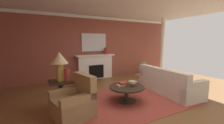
# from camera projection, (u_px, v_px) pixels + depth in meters

# --- Properties ---
(ground_plane) EXTENTS (9.74, 9.74, 0.00)m
(ground_plane) POSITION_uv_depth(u_px,v_px,m) (135.00, 99.00, 4.38)
(ground_plane) COLOR brown
(wall_fireplace) EXTENTS (8.09, 0.12, 2.86)m
(wall_fireplace) POSITION_uv_depth(u_px,v_px,m) (96.00, 47.00, 6.85)
(wall_fireplace) COLOR brown
(wall_fireplace) RESTS_ON ground_plane
(ceiling_panel) EXTENTS (8.09, 6.56, 0.06)m
(ceiling_panel) POSITION_uv_depth(u_px,v_px,m) (131.00, 0.00, 4.25)
(ceiling_panel) COLOR white
(crown_moulding) EXTENTS (8.09, 0.08, 0.12)m
(crown_moulding) POSITION_uv_depth(u_px,v_px,m) (97.00, 18.00, 6.59)
(crown_moulding) COLOR white
(area_rug) EXTENTS (3.75, 2.32, 0.01)m
(area_rug) POSITION_uv_depth(u_px,v_px,m) (126.00, 101.00, 4.19)
(area_rug) COLOR #993D33
(area_rug) RESTS_ON ground_plane
(fireplace) EXTENTS (1.80, 0.35, 1.11)m
(fireplace) POSITION_uv_depth(u_px,v_px,m) (95.00, 67.00, 6.72)
(fireplace) COLOR white
(fireplace) RESTS_ON ground_plane
(mantel_mirror) EXTENTS (1.16, 0.04, 0.80)m
(mantel_mirror) POSITION_uv_depth(u_px,v_px,m) (94.00, 42.00, 6.67)
(mantel_mirror) COLOR silver
(sofa) EXTENTS (1.03, 2.15, 0.85)m
(sofa) POSITION_uv_depth(u_px,v_px,m) (168.00, 84.00, 4.88)
(sofa) COLOR beige
(sofa) RESTS_ON ground_plane
(armchair_near_window) EXTENTS (0.96, 0.96, 0.95)m
(armchair_near_window) POSITION_uv_depth(u_px,v_px,m) (74.00, 104.00, 3.31)
(armchair_near_window) COLOR #9E7A4C
(armchair_near_window) RESTS_ON ground_plane
(coffee_table) EXTENTS (1.00, 1.00, 0.45)m
(coffee_table) POSITION_uv_depth(u_px,v_px,m) (126.00, 90.00, 4.14)
(coffee_table) COLOR #2D2319
(coffee_table) RESTS_ON ground_plane
(side_table) EXTENTS (0.56, 0.56, 0.70)m
(side_table) POSITION_uv_depth(u_px,v_px,m) (61.00, 92.00, 3.79)
(side_table) COLOR #2D2319
(side_table) RESTS_ON ground_plane
(table_lamp) EXTENTS (0.44, 0.44, 0.75)m
(table_lamp) POSITION_uv_depth(u_px,v_px,m) (59.00, 61.00, 3.68)
(table_lamp) COLOR #B28E38
(table_lamp) RESTS_ON side_table
(vase_tall_corner) EXTENTS (0.25, 0.25, 0.62)m
(vase_tall_corner) POSITION_uv_depth(u_px,v_px,m) (144.00, 68.00, 7.69)
(vase_tall_corner) COLOR #33703D
(vase_tall_corner) RESTS_ON ground_plane
(vase_on_side_table) EXTENTS (0.14, 0.14, 0.33)m
(vase_on_side_table) POSITION_uv_depth(u_px,v_px,m) (67.00, 75.00, 3.69)
(vase_on_side_table) COLOR #9E3328
(vase_on_side_table) RESTS_ON side_table
(vase_mantel_right) EXTENTS (0.19, 0.19, 0.31)m
(vase_mantel_right) POSITION_uv_depth(u_px,v_px,m) (106.00, 51.00, 6.83)
(vase_mantel_right) COLOR #9E3328
(vase_mantel_right) RESTS_ON fireplace
(book_red_cover) EXTENTS (0.23, 0.16, 0.04)m
(book_red_cover) POSITION_uv_depth(u_px,v_px,m) (121.00, 85.00, 4.15)
(book_red_cover) COLOR tan
(book_red_cover) RESTS_ON coffee_table
(book_art_folio) EXTENTS (0.25, 0.21, 0.05)m
(book_art_folio) POSITION_uv_depth(u_px,v_px,m) (123.00, 83.00, 4.18)
(book_art_folio) COLOR maroon
(book_art_folio) RESTS_ON coffee_table
(book_small_novel) EXTENTS (0.24, 0.23, 0.05)m
(book_small_novel) POSITION_uv_depth(u_px,v_px,m) (133.00, 82.00, 4.12)
(book_small_novel) COLOR tan
(book_small_novel) RESTS_ON coffee_table
(column_white) EXTENTS (0.20, 0.20, 2.86)m
(column_white) POSITION_uv_depth(u_px,v_px,m) (162.00, 47.00, 7.59)
(column_white) COLOR white
(column_white) RESTS_ON ground_plane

